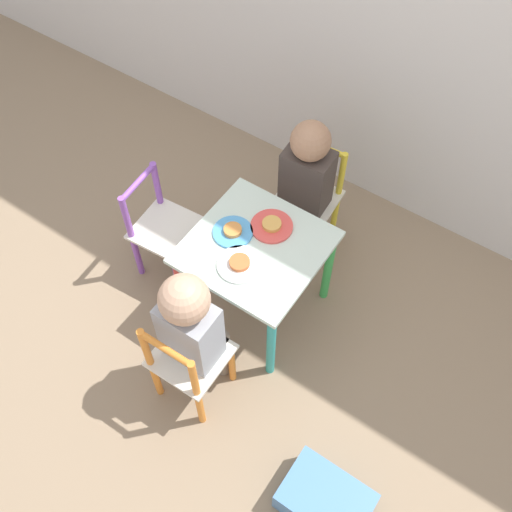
# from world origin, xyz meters

# --- Properties ---
(ground_plane) EXTENTS (6.00, 6.00, 0.00)m
(ground_plane) POSITION_xyz_m (0.00, 0.00, 0.00)
(ground_plane) COLOR #8C755B
(kids_table) EXTENTS (0.50, 0.50, 0.46)m
(kids_table) POSITION_xyz_m (0.00, 0.00, 0.38)
(kids_table) COLOR silver
(kids_table) RESTS_ON ground_plane
(chair_yellow) EXTENTS (0.28, 0.28, 0.52)m
(chair_yellow) POSITION_xyz_m (-0.03, 0.46, 0.26)
(chair_yellow) COLOR silver
(chair_yellow) RESTS_ON ground_plane
(chair_orange) EXTENTS (0.26, 0.26, 0.52)m
(chair_orange) POSITION_xyz_m (0.01, -0.46, 0.26)
(chair_orange) COLOR silver
(chair_orange) RESTS_ON ground_plane
(chair_purple) EXTENTS (0.28, 0.28, 0.52)m
(chair_purple) POSITION_xyz_m (-0.46, -0.03, 0.26)
(chair_purple) COLOR silver
(chair_purple) RESTS_ON ground_plane
(child_back) EXTENTS (0.21, 0.22, 0.74)m
(child_back) POSITION_xyz_m (-0.03, 0.40, 0.44)
(child_back) COLOR #4C608E
(child_back) RESTS_ON ground_plane
(child_front) EXTENTS (0.20, 0.22, 0.74)m
(child_front) POSITION_xyz_m (0.01, -0.40, 0.45)
(child_front) COLOR #7A6B5B
(child_front) RESTS_ON ground_plane
(plate_back) EXTENTS (0.17, 0.17, 0.03)m
(plate_back) POSITION_xyz_m (0.00, 0.11, 0.47)
(plate_back) COLOR #E54C47
(plate_back) RESTS_ON kids_table
(plate_front) EXTENTS (0.17, 0.17, 0.03)m
(plate_front) POSITION_xyz_m (-0.00, -0.11, 0.47)
(plate_front) COLOR white
(plate_front) RESTS_ON kids_table
(plate_left) EXTENTS (0.16, 0.16, 0.03)m
(plate_left) POSITION_xyz_m (-0.11, 0.00, 0.47)
(plate_left) COLOR #4C9EE0
(plate_left) RESTS_ON kids_table
(storage_bin) EXTENTS (0.31, 0.22, 0.13)m
(storage_bin) POSITION_xyz_m (0.67, -0.55, 0.07)
(storage_bin) COLOR #4C7FB7
(storage_bin) RESTS_ON ground_plane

